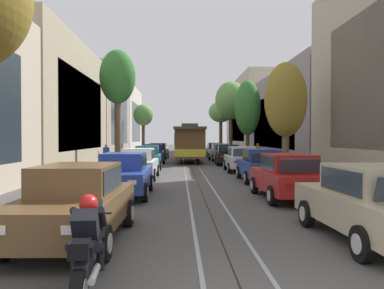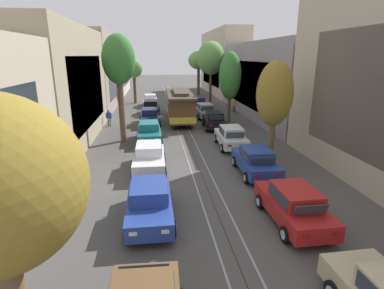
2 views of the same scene
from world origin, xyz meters
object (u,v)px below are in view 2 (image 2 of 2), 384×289
object	(u,v)px
street_tree_kerb_right_mid	(230,76)
parked_car_teal_fourth_left	(149,132)
parked_car_black_fifth_right	(214,120)
cable_car_trolley	(180,106)
parked_car_navy_fifth_left	(150,116)
parked_car_blue_mid_right	(256,161)
parked_car_red_second_right	(293,205)
street_tree_kerb_right_fourth	(211,58)
street_tree_kerb_right_far	(199,61)
pedestrian_on_right_pavement	(109,117)
street_tree_kerb_right_second	(275,95)
parked_car_black_sixth_left	(151,107)
pedestrian_on_left_pavement	(234,105)
street_tree_kerb_left_second	(119,62)
parked_car_blue_second_left	(149,203)
parked_car_white_mid_left	(149,157)
street_tree_kerb_left_mid	(134,69)
parked_car_white_fourth_right	(231,137)
parked_car_silver_sixth_right	(205,110)
parked_car_navy_far_right	(198,103)
parked_car_white_far_left	(150,100)

from	to	relation	value
street_tree_kerb_right_mid	parked_car_teal_fourth_left	bearing A→B (deg)	-141.52
parked_car_black_fifth_right	cable_car_trolley	bearing A→B (deg)	133.63
parked_car_navy_fifth_left	parked_car_blue_mid_right	world-z (taller)	same
parked_car_red_second_right	street_tree_kerb_right_fourth	size ratio (longest dim) A/B	0.52
parked_car_red_second_right	street_tree_kerb_right_far	xyz separation A→B (m)	(2.25, 42.87, 4.97)
parked_car_teal_fourth_left	parked_car_blue_mid_right	xyz separation A→B (m)	(6.18, -7.83, 0.00)
parked_car_red_second_right	parked_car_black_fifth_right	bearing A→B (deg)	89.79
pedestrian_on_right_pavement	street_tree_kerb_right_far	bearing A→B (deg)	62.64
street_tree_kerb_right_second	street_tree_kerb_right_mid	world-z (taller)	street_tree_kerb_right_mid
parked_car_black_sixth_left	pedestrian_on_left_pavement	world-z (taller)	parked_car_black_sixth_left
parked_car_black_sixth_left	parked_car_red_second_right	world-z (taller)	same
parked_car_black_sixth_left	street_tree_kerb_left_second	bearing A→B (deg)	-100.36
parked_car_black_sixth_left	pedestrian_on_left_pavement	xyz separation A→B (m)	(10.01, -0.16, 0.08)
parked_car_teal_fourth_left	street_tree_kerb_right_mid	size ratio (longest dim) A/B	0.62
parked_car_blue_second_left	parked_car_white_mid_left	distance (m)	5.96
street_tree_kerb_left_mid	pedestrian_on_left_pavement	xyz separation A→B (m)	(12.30, -8.86, -3.90)
parked_car_black_sixth_left	pedestrian_on_right_pavement	distance (m)	7.32
parked_car_black_fifth_right	street_tree_kerb_left_mid	size ratio (longest dim) A/B	0.71
parked_car_white_fourth_right	parked_car_silver_sixth_right	distance (m)	11.47
parked_car_black_sixth_left	parked_car_white_mid_left	bearing A→B (deg)	-90.00
parked_car_blue_mid_right	street_tree_kerb_right_far	world-z (taller)	street_tree_kerb_right_far
parked_car_blue_second_left	parked_car_white_fourth_right	bearing A→B (deg)	59.23
street_tree_kerb_right_mid	pedestrian_on_right_pavement	size ratio (longest dim) A/B	4.42
parked_car_teal_fourth_left	pedestrian_on_right_pavement	xyz separation A→B (m)	(-3.95, 6.09, 0.10)
parked_car_red_second_right	parked_car_blue_mid_right	world-z (taller)	same
parked_car_navy_fifth_left	parked_car_black_fifth_right	distance (m)	6.58
street_tree_kerb_right_mid	street_tree_kerb_right_second	bearing A→B (deg)	-89.29
parked_car_black_sixth_left	parked_car_navy_far_right	xyz separation A→B (m)	(5.97, 2.47, 0.00)
parked_car_black_fifth_right	street_tree_kerb_right_far	world-z (taller)	street_tree_kerb_right_far
parked_car_navy_fifth_left	street_tree_kerb_right_fourth	distance (m)	14.27
parked_car_blue_second_left	street_tree_kerb_left_second	xyz separation A→B (m)	(-2.23, 12.75, 5.38)
pedestrian_on_left_pavement	street_tree_kerb_right_fourth	bearing A→B (deg)	113.21
parked_car_blue_mid_right	pedestrian_on_left_pavement	distance (m)	20.26
parked_car_blue_mid_right	street_tree_kerb_right_far	xyz separation A→B (m)	(2.05, 37.45, 4.97)
parked_car_silver_sixth_right	pedestrian_on_right_pavement	bearing A→B (deg)	-162.85
parked_car_navy_fifth_left	pedestrian_on_right_pavement	world-z (taller)	pedestrian_on_right_pavement
parked_car_white_fourth_right	street_tree_kerb_left_mid	size ratio (longest dim) A/B	0.71
parked_car_white_mid_left	parked_car_silver_sixth_right	bearing A→B (deg)	69.03
street_tree_kerb_right_mid	parked_car_black_fifth_right	bearing A→B (deg)	-128.99
street_tree_kerb_right_far	pedestrian_on_left_pavement	size ratio (longest dim) A/B	4.73
parked_car_teal_fourth_left	street_tree_kerb_right_second	xyz separation A→B (m)	(8.19, -4.99, 3.43)
parked_car_white_fourth_right	cable_car_trolley	world-z (taller)	cable_car_trolley
parked_car_white_fourth_right	street_tree_kerb_right_second	distance (m)	4.82
parked_car_white_mid_left	parked_car_red_second_right	bearing A→B (deg)	-49.36
street_tree_kerb_right_fourth	pedestrian_on_right_pavement	bearing A→B (deg)	-137.93
parked_car_navy_far_right	street_tree_kerb_right_mid	xyz separation A→B (m)	(2.01, -8.27, 3.86)
parked_car_blue_second_left	pedestrian_on_left_pavement	distance (m)	26.31
parked_car_black_fifth_right	pedestrian_on_right_pavement	distance (m)	10.23
parked_car_white_far_left	pedestrian_on_left_pavement	distance (m)	11.71
street_tree_kerb_right_second	street_tree_kerb_right_far	bearing A→B (deg)	89.94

